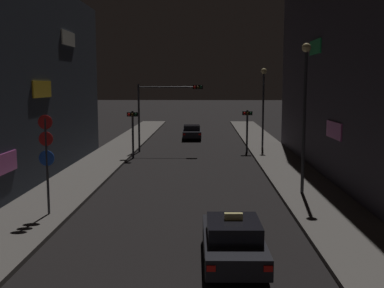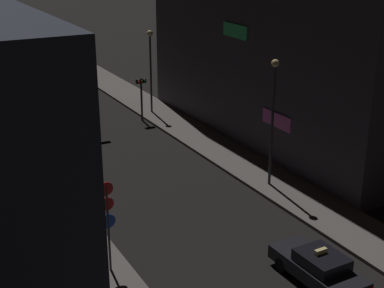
% 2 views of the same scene
% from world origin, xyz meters
% --- Properties ---
extents(sidewalk_left, '(3.27, 61.00, 0.17)m').
position_xyz_m(sidewalk_left, '(-6.27, 28.50, 0.09)').
color(sidewalk_left, '#5B5651').
rests_on(sidewalk_left, ground_plane).
extents(sidewalk_right, '(3.27, 61.00, 0.17)m').
position_xyz_m(sidewalk_right, '(6.27, 28.50, 0.09)').
color(sidewalk_right, '#5B5651').
rests_on(sidewalk_right, ground_plane).
extents(building_facade_right, '(11.33, 24.67, 16.99)m').
position_xyz_m(building_facade_right, '(13.54, 22.12, 8.49)').
color(building_facade_right, '#3D3842').
rests_on(building_facade_right, ground_plane).
extents(taxi, '(1.88, 4.48, 1.62)m').
position_xyz_m(taxi, '(1.81, 5.96, 0.74)').
color(taxi, black).
rests_on(taxi, ground_plane).
extents(far_car, '(1.96, 4.51, 1.42)m').
position_xyz_m(far_car, '(-0.34, 38.60, 0.73)').
color(far_car, black).
rests_on(far_car, ground_plane).
extents(traffic_light_overhead, '(5.25, 0.42, 5.51)m').
position_xyz_m(traffic_light_overhead, '(-2.38, 29.77, 4.02)').
color(traffic_light_overhead, '#2D2D33').
rests_on(traffic_light_overhead, ground_plane).
extents(traffic_light_left_kerb, '(0.80, 0.42, 3.54)m').
position_xyz_m(traffic_light_left_kerb, '(-4.39, 26.42, 2.55)').
color(traffic_light_left_kerb, '#2D2D33').
rests_on(traffic_light_left_kerb, ground_plane).
extents(traffic_light_right_kerb, '(0.80, 0.42, 3.42)m').
position_xyz_m(traffic_light_right_kerb, '(4.39, 29.87, 2.47)').
color(traffic_light_right_kerb, '#2D2D33').
rests_on(traffic_light_right_kerb, ground_plane).
extents(sign_pole_left, '(0.64, 0.10, 4.11)m').
position_xyz_m(sign_pole_left, '(-5.52, 10.74, 2.64)').
color(sign_pole_left, '#2D2D33').
rests_on(sign_pole_left, sidewalk_left).
extents(street_lamp_near_block, '(0.44, 0.44, 7.28)m').
position_xyz_m(street_lamp_near_block, '(5.76, 14.83, 4.79)').
color(street_lamp_near_block, '#2D2D33').
rests_on(street_lamp_near_block, sidewalk_right).
extents(street_lamp_far_block, '(0.47, 0.47, 6.62)m').
position_xyz_m(street_lamp_far_block, '(5.81, 31.17, 4.57)').
color(street_lamp_far_block, '#2D2D33').
rests_on(street_lamp_far_block, sidewalk_right).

